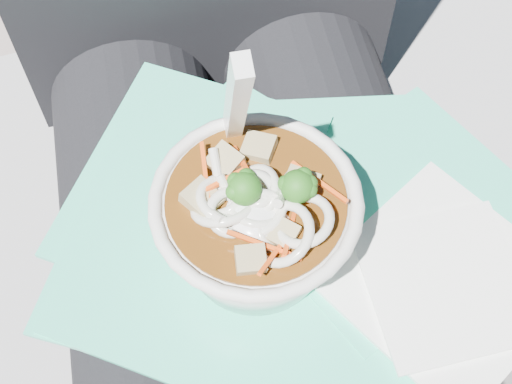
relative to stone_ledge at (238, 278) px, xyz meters
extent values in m
cube|color=gray|center=(0.00, 0.00, 0.00)|extent=(1.05, 0.61, 0.45)
cylinder|color=black|center=(-0.08, -0.15, 0.30)|extent=(0.15, 0.48, 0.15)
cylinder|color=black|center=(0.08, -0.15, 0.30)|extent=(0.15, 0.48, 0.15)
cube|color=#30CCA1|center=(0.07, -0.09, 0.38)|extent=(0.18, 0.16, 0.00)
cube|color=#30CCA1|center=(0.02, -0.20, 0.38)|extent=(0.17, 0.18, 0.00)
cube|color=#30CCA1|center=(-0.01, -0.08, 0.38)|extent=(0.13, 0.12, 0.00)
cube|color=#30CCA1|center=(-0.04, -0.08, 0.38)|extent=(0.24, 0.25, 0.00)
cube|color=#30CCA1|center=(0.00, -0.11, 0.39)|extent=(0.24, 0.24, 0.00)
cube|color=#30CCA1|center=(-0.05, -0.14, 0.39)|extent=(0.24, 0.24, 0.00)
cube|color=#30CCA1|center=(-0.06, -0.15, 0.39)|extent=(0.21, 0.21, 0.00)
cube|color=#30CCA1|center=(0.04, -0.24, 0.39)|extent=(0.20, 0.20, 0.00)
cube|color=#30CCA1|center=(0.10, -0.14, 0.39)|extent=(0.23, 0.21, 0.00)
cube|color=white|center=(0.12, -0.20, 0.40)|extent=(0.19, 0.19, 0.00)
cube|color=white|center=(0.11, -0.20, 0.40)|extent=(0.11, 0.11, 0.00)
torus|color=white|center=(-0.01, -0.15, 0.46)|extent=(0.13, 0.13, 0.01)
cylinder|color=#4A280A|center=(-0.01, -0.15, 0.46)|extent=(0.11, 0.11, 0.01)
torus|color=silver|center=(-0.03, -0.15, 0.47)|extent=(0.06, 0.05, 0.03)
torus|color=silver|center=(0.02, -0.17, 0.47)|extent=(0.05, 0.05, 0.02)
torus|color=silver|center=(-0.01, -0.16, 0.47)|extent=(0.06, 0.06, 0.02)
torus|color=silver|center=(0.00, -0.17, 0.47)|extent=(0.03, 0.03, 0.03)
torus|color=silver|center=(-0.01, -0.15, 0.47)|extent=(0.04, 0.03, 0.02)
torus|color=silver|center=(-0.01, -0.15, 0.47)|extent=(0.04, 0.04, 0.03)
torus|color=silver|center=(-0.02, -0.15, 0.47)|extent=(0.03, 0.03, 0.03)
torus|color=silver|center=(-0.02, -0.16, 0.47)|extent=(0.04, 0.04, 0.02)
torus|color=silver|center=(0.00, -0.14, 0.47)|extent=(0.05, 0.04, 0.04)
torus|color=silver|center=(-0.01, -0.16, 0.47)|extent=(0.05, 0.05, 0.02)
torus|color=silver|center=(-0.01, -0.15, 0.47)|extent=(0.05, 0.06, 0.04)
torus|color=silver|center=(0.00, -0.18, 0.47)|extent=(0.06, 0.06, 0.03)
torus|color=silver|center=(-0.03, -0.15, 0.47)|extent=(0.05, 0.05, 0.02)
cylinder|color=silver|center=(-0.03, -0.13, 0.47)|extent=(0.01, 0.03, 0.02)
cylinder|color=silver|center=(-0.04, -0.16, 0.47)|extent=(0.02, 0.02, 0.01)
cylinder|color=silver|center=(0.01, -0.15, 0.47)|extent=(0.02, 0.03, 0.02)
cylinder|color=silver|center=(-0.02, -0.15, 0.47)|extent=(0.02, 0.03, 0.02)
cylinder|color=silver|center=(0.01, -0.15, 0.47)|extent=(0.02, 0.03, 0.02)
cylinder|color=#7A9E4C|center=(0.02, -0.15, 0.47)|extent=(0.01, 0.01, 0.01)
sphere|color=#165212|center=(0.02, -0.15, 0.48)|extent=(0.02, 0.02, 0.02)
sphere|color=#165212|center=(0.01, -0.15, 0.48)|extent=(0.01, 0.01, 0.01)
sphere|color=#165212|center=(0.02, -0.15, 0.48)|extent=(0.01, 0.01, 0.01)
sphere|color=#165212|center=(0.02, -0.16, 0.48)|extent=(0.01, 0.01, 0.01)
sphere|color=#165212|center=(0.02, -0.15, 0.49)|extent=(0.01, 0.01, 0.01)
cylinder|color=#7A9E4C|center=(-0.01, -0.15, 0.47)|extent=(0.01, 0.01, 0.01)
sphere|color=#165212|center=(-0.01, -0.15, 0.48)|extent=(0.02, 0.02, 0.02)
sphere|color=#165212|center=(-0.01, -0.14, 0.48)|extent=(0.01, 0.01, 0.01)
sphere|color=#165212|center=(-0.02, -0.14, 0.48)|extent=(0.01, 0.01, 0.01)
sphere|color=#165212|center=(-0.01, -0.14, 0.49)|extent=(0.01, 0.01, 0.01)
sphere|color=#165212|center=(-0.02, -0.15, 0.48)|extent=(0.01, 0.01, 0.01)
cube|color=#F95314|center=(0.00, -0.19, 0.47)|extent=(0.03, 0.03, 0.02)
cube|color=#F95314|center=(-0.03, -0.13, 0.47)|extent=(0.01, 0.04, 0.01)
cube|color=#F95314|center=(0.01, -0.17, 0.47)|extent=(0.02, 0.04, 0.01)
cube|color=#F95314|center=(0.03, -0.15, 0.47)|extent=(0.03, 0.04, 0.01)
cube|color=#F95314|center=(-0.03, -0.14, 0.48)|extent=(0.03, 0.01, 0.01)
cube|color=#F95314|center=(-0.01, -0.18, 0.47)|extent=(0.04, 0.02, 0.01)
cube|color=#F95314|center=(-0.01, -0.13, 0.47)|extent=(0.01, 0.04, 0.02)
cube|color=#937F53|center=(0.02, -0.15, 0.47)|extent=(0.03, 0.03, 0.01)
cube|color=#937F53|center=(0.00, -0.11, 0.47)|extent=(0.03, 0.03, 0.01)
cube|color=#937F53|center=(-0.02, -0.12, 0.47)|extent=(0.03, 0.03, 0.02)
cube|color=#937F53|center=(-0.04, -0.14, 0.47)|extent=(0.03, 0.03, 0.02)
cube|color=#937F53|center=(-0.02, -0.19, 0.47)|extent=(0.02, 0.02, 0.01)
cube|color=#937F53|center=(0.00, -0.18, 0.47)|extent=(0.02, 0.02, 0.01)
ellipsoid|color=white|center=(-0.01, -0.16, 0.47)|extent=(0.03, 0.04, 0.01)
cube|color=white|center=(-0.01, -0.11, 0.52)|extent=(0.01, 0.06, 0.13)
camera|label=1|loc=(-0.05, -0.36, 0.85)|focal=50.00mm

